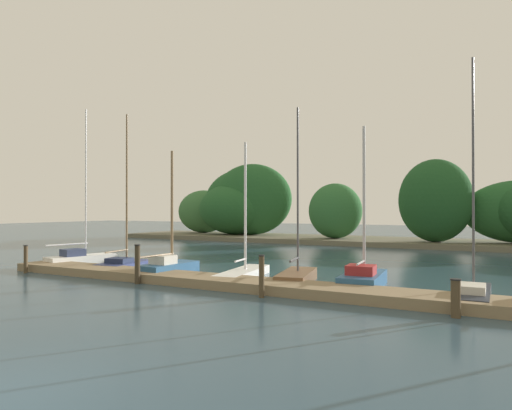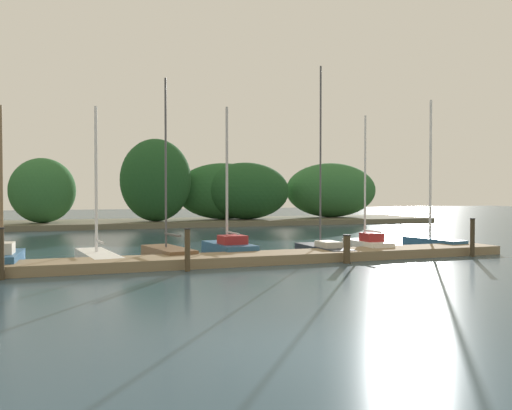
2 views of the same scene
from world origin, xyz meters
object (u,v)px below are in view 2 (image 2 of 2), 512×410
Objects in this scene: sailboat_8 at (431,240)px; mooring_piling_2 at (187,250)px; mooring_piling_4 at (472,237)px; sailboat_5 at (228,247)px; sailboat_2 at (1,257)px; mooring_piling_1 at (0,253)px; mooring_piling_3 at (347,249)px; sailboat_3 at (97,254)px; sailboat_6 at (322,247)px; sailboat_4 at (167,251)px; sailboat_7 at (366,244)px.

sailboat_8 is 12.54m from mooring_piling_2.
sailboat_5 is at bearing 158.95° from mooring_piling_4.
sailboat_2 is 17.93m from sailboat_8.
sailboat_2 reaches higher than mooring_piling_1.
mooring_piling_4 is (11.65, 0.05, 0.07)m from mooring_piling_2.
mooring_piling_2 reaches higher than mooring_piling_3.
mooring_piling_3 is (8.58, -3.54, 0.24)m from sailboat_3.
sailboat_3 is 0.85× the size of sailboat_8.
mooring_piling_2 is (5.80, -2.43, 0.30)m from sailboat_2.
mooring_piling_3 is (-0.32, -2.62, 0.21)m from sailboat_6.
sailboat_2 reaches higher than mooring_piling_4.
sailboat_8 is 6.98m from mooring_piling_3.
mooring_piling_2 is (0.10, -3.28, 0.39)m from sailboat_4.
mooring_piling_1 is at bearing 131.51° from sailboat_3.
sailboat_5 is 4.30× the size of mooring_piling_2.
mooring_piling_3 is (11.47, -0.14, -0.25)m from mooring_piling_1.
mooring_piling_3 is 5.74m from mooring_piling_4.
sailboat_5 is at bearing 55.58° from mooring_piling_2.
sailboat_2 is at bearing 172.21° from mooring_piling_4.
sailboat_6 is at bearing 22.93° from mooring_piling_2.
sailboat_3 is 0.99× the size of sailboat_7.
sailboat_8 is 6.54× the size of mooring_piling_3.
mooring_piling_4 is (9.19, -3.54, 0.40)m from sailboat_5.
sailboat_6 is at bearing 90.69° from sailboat_7.
sailboat_2 reaches higher than mooring_piling_2.
sailboat_7 reaches higher than mooring_piling_4.
mooring_piling_2 is at bearing -179.78° from mooring_piling_4.
mooring_piling_1 reaches higher than mooring_piling_3.
sailboat_6 is 2.65m from mooring_piling_3.
mooring_piling_4 is (5.74, 0.03, 0.25)m from mooring_piling_3.
sailboat_6 is 6.02m from mooring_piling_4.
sailboat_8 reaches higher than sailboat_5.
sailboat_4 is 6.66× the size of mooring_piling_3.
sailboat_8 is (12.22, -0.09, 0.09)m from sailboat_4.
mooring_piling_1 is (-2.89, -3.40, 0.49)m from sailboat_3.
sailboat_7 is 3.78× the size of mooring_piling_4.
mooring_piling_1 reaches higher than mooring_piling_2.
sailboat_3 is 14.75m from mooring_piling_4.
mooring_piling_3 is (-2.43, -2.63, 0.15)m from sailboat_7.
sailboat_2 is 0.95× the size of sailboat_3.
sailboat_7 is at bearing 17.59° from mooring_piling_2.
sailboat_4 is at bearing 84.09° from sailboat_8.
sailboat_5 is at bearing 82.19° from sailboat_8.
sailboat_3 is 11.05m from sailboat_7.
sailboat_6 is 7.47× the size of mooring_piling_3.
mooring_piling_4 reaches higher than mooring_piling_3.
sailboat_4 is 4.49× the size of mooring_piling_4.
mooring_piling_4 is at bearing -95.50° from sailboat_2.
mooring_piling_1 is at bearing 101.99° from sailboat_6.
mooring_piling_2 is (-8.34, -2.64, 0.33)m from sailboat_7.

